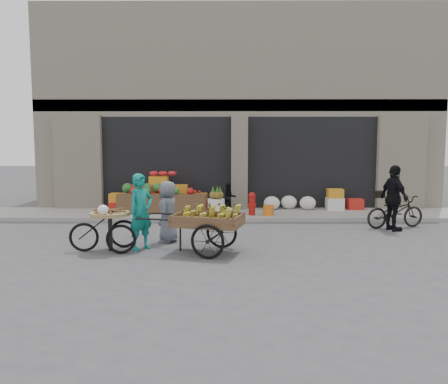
{
  "coord_description": "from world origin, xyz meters",
  "views": [
    {
      "loc": [
        -0.42,
        -9.72,
        2.23
      ],
      "look_at": [
        -0.49,
        1.0,
        1.1
      ],
      "focal_mm": 35.0,
      "sensor_mm": 36.0,
      "label": 1
    }
  ],
  "objects_px": {
    "seated_person": "(229,198)",
    "bicycle": "(395,212)",
    "fire_hydrant": "(252,203)",
    "vendor_woman": "(141,212)",
    "banana_cart": "(205,219)",
    "cyclist": "(394,198)",
    "orange_bucket": "(268,210)",
    "tricycle_cart": "(110,225)",
    "pineapple_bin": "(216,207)",
    "vendor_grey": "(168,212)"
  },
  "relations": [
    {
      "from": "tricycle_cart",
      "to": "bicycle",
      "type": "height_order",
      "value": "tricycle_cart"
    },
    {
      "from": "fire_hydrant",
      "to": "seated_person",
      "type": "height_order",
      "value": "seated_person"
    },
    {
      "from": "fire_hydrant",
      "to": "seated_person",
      "type": "relative_size",
      "value": 0.76
    },
    {
      "from": "banana_cart",
      "to": "tricycle_cart",
      "type": "height_order",
      "value": "banana_cart"
    },
    {
      "from": "vendor_woman",
      "to": "bicycle",
      "type": "height_order",
      "value": "vendor_woman"
    },
    {
      "from": "vendor_grey",
      "to": "bicycle",
      "type": "xyz_separation_m",
      "value": [
        5.96,
        1.79,
        -0.26
      ]
    },
    {
      "from": "cyclist",
      "to": "banana_cart",
      "type": "bearing_deg",
      "value": 101.67
    },
    {
      "from": "pineapple_bin",
      "to": "fire_hydrant",
      "type": "height_order",
      "value": "fire_hydrant"
    },
    {
      "from": "pineapple_bin",
      "to": "vendor_grey",
      "type": "xyz_separation_m",
      "value": [
        -1.04,
        -3.3,
        0.34
      ]
    },
    {
      "from": "cyclist",
      "to": "vendor_woman",
      "type": "bearing_deg",
      "value": 94.02
    },
    {
      "from": "vendor_grey",
      "to": "cyclist",
      "type": "distance_m",
      "value": 5.93
    },
    {
      "from": "fire_hydrant",
      "to": "bicycle",
      "type": "height_order",
      "value": "bicycle"
    },
    {
      "from": "seated_person",
      "to": "vendor_grey",
      "type": "xyz_separation_m",
      "value": [
        -1.44,
        -3.9,
        0.13
      ]
    },
    {
      "from": "fire_hydrant",
      "to": "bicycle",
      "type": "xyz_separation_m",
      "value": [
        3.83,
        -1.46,
        -0.05
      ]
    },
    {
      "from": "tricycle_cart",
      "to": "vendor_grey",
      "type": "distance_m",
      "value": 1.45
    },
    {
      "from": "pineapple_bin",
      "to": "fire_hydrant",
      "type": "relative_size",
      "value": 0.73
    },
    {
      "from": "seated_person",
      "to": "vendor_woman",
      "type": "relative_size",
      "value": 0.56
    },
    {
      "from": "seated_person",
      "to": "bicycle",
      "type": "height_order",
      "value": "seated_person"
    },
    {
      "from": "orange_bucket",
      "to": "tricycle_cart",
      "type": "distance_m",
      "value": 5.57
    },
    {
      "from": "pineapple_bin",
      "to": "orange_bucket",
      "type": "xyz_separation_m",
      "value": [
        1.6,
        -0.1,
        -0.1
      ]
    },
    {
      "from": "orange_bucket",
      "to": "seated_person",
      "type": "distance_m",
      "value": 1.42
    },
    {
      "from": "tricycle_cart",
      "to": "bicycle",
      "type": "relative_size",
      "value": 0.85
    },
    {
      "from": "bicycle",
      "to": "cyclist",
      "type": "relative_size",
      "value": 0.99
    },
    {
      "from": "pineapple_bin",
      "to": "vendor_woman",
      "type": "relative_size",
      "value": 0.32
    },
    {
      "from": "orange_bucket",
      "to": "bicycle",
      "type": "relative_size",
      "value": 0.19
    },
    {
      "from": "banana_cart",
      "to": "bicycle",
      "type": "bearing_deg",
      "value": 44.86
    },
    {
      "from": "orange_bucket",
      "to": "bicycle",
      "type": "height_order",
      "value": "bicycle"
    },
    {
      "from": "fire_hydrant",
      "to": "bicycle",
      "type": "distance_m",
      "value": 4.09
    },
    {
      "from": "fire_hydrant",
      "to": "orange_bucket",
      "type": "relative_size",
      "value": 2.22
    },
    {
      "from": "vendor_woman",
      "to": "fire_hydrant",
      "type": "bearing_deg",
      "value": 6.4
    },
    {
      "from": "tricycle_cart",
      "to": "banana_cart",
      "type": "bearing_deg",
      "value": -10.82
    },
    {
      "from": "orange_bucket",
      "to": "vendor_woman",
      "type": "relative_size",
      "value": 0.19
    },
    {
      "from": "orange_bucket",
      "to": "seated_person",
      "type": "relative_size",
      "value": 0.34
    },
    {
      "from": "vendor_woman",
      "to": "seated_person",
      "type": "bearing_deg",
      "value": 17.18
    },
    {
      "from": "bicycle",
      "to": "vendor_woman",
      "type": "bearing_deg",
      "value": 96.61
    },
    {
      "from": "banana_cart",
      "to": "bicycle",
      "type": "relative_size",
      "value": 1.48
    },
    {
      "from": "pineapple_bin",
      "to": "bicycle",
      "type": "xyz_separation_m",
      "value": [
        4.93,
        -1.51,
        0.08
      ]
    },
    {
      "from": "banana_cart",
      "to": "cyclist",
      "type": "bearing_deg",
      "value": 42.21
    },
    {
      "from": "tricycle_cart",
      "to": "orange_bucket",
      "type": "bearing_deg",
      "value": 40.59
    },
    {
      "from": "orange_bucket",
      "to": "vendor_woman",
      "type": "xyz_separation_m",
      "value": [
        -3.11,
        -3.96,
        0.55
      ]
    },
    {
      "from": "fire_hydrant",
      "to": "orange_bucket",
      "type": "distance_m",
      "value": 0.55
    },
    {
      "from": "orange_bucket",
      "to": "tricycle_cart",
      "type": "relative_size",
      "value": 0.22
    },
    {
      "from": "tricycle_cart",
      "to": "fire_hydrant",
      "type": "bearing_deg",
      "value": 44.97
    },
    {
      "from": "vendor_woman",
      "to": "cyclist",
      "type": "distance_m",
      "value": 6.6
    },
    {
      "from": "banana_cart",
      "to": "vendor_woman",
      "type": "height_order",
      "value": "vendor_woman"
    },
    {
      "from": "pineapple_bin",
      "to": "banana_cart",
      "type": "relative_size",
      "value": 0.21
    },
    {
      "from": "bicycle",
      "to": "vendor_grey",
      "type": "bearing_deg",
      "value": 91.7
    },
    {
      "from": "seated_person",
      "to": "bicycle",
      "type": "distance_m",
      "value": 4.99
    },
    {
      "from": "vendor_grey",
      "to": "vendor_woman",
      "type": "bearing_deg",
      "value": -20.5
    },
    {
      "from": "pineapple_bin",
      "to": "vendor_grey",
      "type": "bearing_deg",
      "value": -107.45
    }
  ]
}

